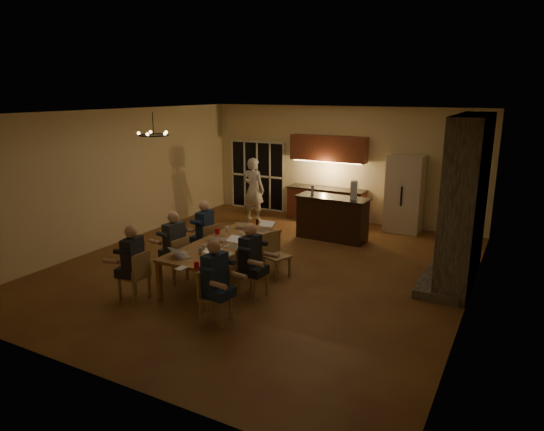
{
  "coord_description": "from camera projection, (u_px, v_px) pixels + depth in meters",
  "views": [
    {
      "loc": [
        4.69,
        -8.35,
        3.62
      ],
      "look_at": [
        0.05,
        0.3,
        1.07
      ],
      "focal_mm": 32.0,
      "sensor_mm": 36.0,
      "label": 1
    }
  ],
  "objects": [
    {
      "name": "floor",
      "position": [
        263.0,
        268.0,
        10.18
      ],
      "size": [
        9.0,
        9.0,
        0.0
      ],
      "primitive_type": "plane",
      "color": "brown",
      "rests_on": "ground"
    },
    {
      "name": "kitchenette",
      "position": [
        327.0,
        179.0,
        13.6
      ],
      "size": [
        2.24,
        0.68,
        2.4
      ],
      "primitive_type": null,
      "color": "brown",
      "rests_on": "ground"
    },
    {
      "name": "laptop_c",
      "position": [
        218.0,
        234.0,
        9.54
      ],
      "size": [
        0.35,
        0.32,
        0.23
      ],
      "primitive_type": null,
      "rotation": [
        0.0,
        0.0,
        3.26
      ],
      "color": "silver",
      "rests_on": "dining_table"
    },
    {
      "name": "bar_blender",
      "position": [
        354.0,
        190.0,
        11.5
      ],
      "size": [
        0.17,
        0.17,
        0.46
      ],
      "primitive_type": "cube",
      "rotation": [
        0.0,
        0.0,
        0.16
      ],
      "color": "silver",
      "rests_on": "bar_island"
    },
    {
      "name": "bar_bottle",
      "position": [
        312.0,
        190.0,
        12.07
      ],
      "size": [
        0.07,
        0.07,
        0.24
      ],
      "primitive_type": "cylinder",
      "color": "#99999E",
      "rests_on": "bar_island"
    },
    {
      "name": "can_silver",
      "position": [
        200.0,
        251.0,
        8.69
      ],
      "size": [
        0.06,
        0.06,
        0.12
      ],
      "primitive_type": "cylinder",
      "color": "#B2B2B7",
      "rests_on": "dining_table"
    },
    {
      "name": "refrigerator",
      "position": [
        405.0,
        194.0,
        12.6
      ],
      "size": [
        0.9,
        0.68,
        2.0
      ],
      "primitive_type": "cube",
      "color": "beige",
      "rests_on": "ground"
    },
    {
      "name": "mug_front",
      "position": [
        204.0,
        247.0,
        8.97
      ],
      "size": [
        0.08,
        0.08,
        0.1
      ],
      "primitive_type": "cylinder",
      "color": "silver",
      "rests_on": "dining_table"
    },
    {
      "name": "chair_left_near",
      "position": [
        134.0,
        275.0,
        8.56
      ],
      "size": [
        0.46,
        0.46,
        0.89
      ],
      "primitive_type": null,
      "rotation": [
        0.0,
        0.0,
        -1.62
      ],
      "color": "#A18350",
      "rests_on": "ground"
    },
    {
      "name": "notepad",
      "position": [
        182.0,
        268.0,
        8.03
      ],
      "size": [
        0.16,
        0.21,
        0.01
      ],
      "primitive_type": "cube",
      "rotation": [
        0.0,
        0.0,
        -0.05
      ],
      "color": "white",
      "rests_on": "dining_table"
    },
    {
      "name": "fireplace",
      "position": [
        466.0,
        201.0,
        9.11
      ],
      "size": [
        0.58,
        2.5,
        3.2
      ],
      "primitive_type": "cube",
      "color": "#776B5D",
      "rests_on": "ground"
    },
    {
      "name": "person_right_near",
      "position": [
        215.0,
        282.0,
        7.64
      ],
      "size": [
        0.67,
        0.67,
        1.38
      ],
      "primitive_type": null,
      "rotation": [
        0.0,
        0.0,
        1.45
      ],
      "color": "#1D2F49",
      "rests_on": "ground"
    },
    {
      "name": "laptop_b",
      "position": [
        209.0,
        253.0,
        8.46
      ],
      "size": [
        0.35,
        0.32,
        0.23
      ],
      "primitive_type": null,
      "rotation": [
        0.0,
        0.0,
        -0.12
      ],
      "color": "silver",
      "rests_on": "dining_table"
    },
    {
      "name": "french_doors",
      "position": [
        258.0,
        176.0,
        14.96
      ],
      "size": [
        1.86,
        0.08,
        2.1
      ],
      "primitive_type": "cube",
      "color": "black",
      "rests_on": "ground"
    },
    {
      "name": "plate_left",
      "position": [
        180.0,
        253.0,
        8.76
      ],
      "size": [
        0.27,
        0.27,
        0.02
      ],
      "primitive_type": "cylinder",
      "color": "silver",
      "rests_on": "dining_table"
    },
    {
      "name": "mug_mid",
      "position": [
        241.0,
        234.0,
        9.78
      ],
      "size": [
        0.08,
        0.08,
        0.1
      ],
      "primitive_type": "cylinder",
      "color": "silver",
      "rests_on": "dining_table"
    },
    {
      "name": "person_left_near",
      "position": [
        133.0,
        263.0,
        8.44
      ],
      "size": [
        0.7,
        0.7,
        1.38
      ],
      "primitive_type": null,
      "rotation": [
        0.0,
        0.0,
        -1.38
      ],
      "color": "#202229",
      "rests_on": "ground"
    },
    {
      "name": "redcup_near",
      "position": [
        197.0,
        265.0,
        8.01
      ],
      "size": [
        0.09,
        0.09,
        0.12
      ],
      "primitive_type": "cylinder",
      "color": "red",
      "rests_on": "dining_table"
    },
    {
      "name": "chair_right_mid",
      "position": [
        253.0,
        273.0,
        8.65
      ],
      "size": [
        0.49,
        0.49,
        0.89
      ],
      "primitive_type": null,
      "rotation": [
        0.0,
        0.0,
        1.44
      ],
      "color": "#A18350",
      "rests_on": "ground"
    },
    {
      "name": "standing_person",
      "position": [
        253.0,
        190.0,
        13.64
      ],
      "size": [
        0.67,
        0.45,
        1.8
      ],
      "primitive_type": "imported",
      "rotation": [
        0.0,
        0.0,
        3.12
      ],
      "color": "silver",
      "rests_on": "ground"
    },
    {
      "name": "back_wall",
      "position": [
        341.0,
        164.0,
        13.63
      ],
      "size": [
        8.0,
        0.04,
        3.2
      ],
      "primitive_type": "cube",
      "color": "beige",
      "rests_on": "ground"
    },
    {
      "name": "laptop_e",
      "position": [
        244.0,
        222.0,
        10.43
      ],
      "size": [
        0.38,
        0.35,
        0.23
      ],
      "primitive_type": null,
      "rotation": [
        0.0,
        0.0,
        3.41
      ],
      "color": "silver",
      "rests_on": "dining_table"
    },
    {
      "name": "plate_far",
      "position": [
        260.0,
        235.0,
        9.85
      ],
      "size": [
        0.26,
        0.26,
        0.02
      ],
      "primitive_type": "cylinder",
      "color": "silver",
      "rests_on": "dining_table"
    },
    {
      "name": "chair_left_mid",
      "position": [
        173.0,
        259.0,
        9.38
      ],
      "size": [
        0.49,
        0.49,
        0.89
      ],
      "primitive_type": null,
      "rotation": [
        0.0,
        0.0,
        -1.7
      ],
      "color": "#A18350",
      "rests_on": "ground"
    },
    {
      "name": "chair_right_far",
      "position": [
        277.0,
        256.0,
        9.57
      ],
      "size": [
        0.56,
        0.56,
        0.89
      ],
      "primitive_type": null,
      "rotation": [
        0.0,
        0.0,
        1.22
      ],
      "color": "#A18350",
      "rests_on": "ground"
    },
    {
      "name": "bar_island",
      "position": [
        332.0,
        218.0,
        12.01
      ],
      "size": [
        1.83,
        0.75,
        1.08
      ],
      "primitive_type": "cube",
      "rotation": [
        0.0,
        0.0,
        -0.04
      ],
      "color": "black",
      "rests_on": "ground"
    },
    {
      "name": "can_cola",
      "position": [
        257.0,
        222.0,
        10.65
      ],
      "size": [
        0.06,
        0.06,
        0.12
      ],
      "primitive_type": "cylinder",
      "color": "#3F0F0C",
      "rests_on": "dining_table"
    },
    {
      "name": "laptop_d",
      "position": [
        232.0,
        241.0,
        9.11
      ],
      "size": [
        0.33,
        0.29,
        0.23
      ],
      "primitive_type": null,
      "rotation": [
        0.0,
        0.0,
        -0.03
      ],
      "color": "silver",
      "rests_on": "dining_table"
    },
    {
      "name": "person_left_mid",
      "position": [
        175.0,
        246.0,
        9.38
      ],
      "size": [
        0.68,
        0.68,
        1.38
      ],
      "primitive_type": null,
      "rotation": [
        0.0,
        0.0,
        -1.71
      ],
      "color": "#373D41",
      "rests_on": "ground"
    },
    {
      "name": "dining_table",
      "position": [
        224.0,
        261.0,
        9.47
      ],
      "size": [
        1.1,
        2.78,
        0.75
      ],
      "primitive_type": "cube",
      "color": "#A46C41",
      "rests_on": "ground"
    },
    {
      "name": "mug_back",
      "position": [
        227.0,
        229.0,
        10.16
      ],
      "size": [
        0.08,
        0.08,
        0.1
      ],
      "primitive_type": "cylinder",
      "color": "silver",
      "rests_on": "dining_table"
    },
    {
      "name": "person_right_mid",
      "position": [
        250.0,
        261.0,
        8.57
      ],
      "size": [
        0.64,
        0.64,
        1.38
      ],
      "primitive_type": null,
      "rotation": [
        0.0,
        0.0,
        1.5
      ],
      "color": "#202229",
      "rests_on": "ground"
    },
    {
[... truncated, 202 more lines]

